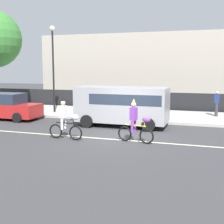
{
  "coord_description": "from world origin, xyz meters",
  "views": [
    {
      "loc": [
        4.11,
        -13.68,
        3.27
      ],
      "look_at": [
        -0.79,
        1.2,
        1.0
      ],
      "focal_mm": 50.0,
      "sensor_mm": 36.0,
      "label": 1
    }
  ],
  "objects_px": {
    "parade_cyclist_zebra": "(66,121)",
    "street_lamp_post": "(53,56)",
    "parade_cyclist_purple": "(136,123)",
    "parked_car_red": "(7,107)",
    "parked_van_grey": "(123,103)",
    "pedestrian_onlooker": "(217,103)"
  },
  "relations": [
    {
      "from": "parked_car_red",
      "to": "street_lamp_post",
      "type": "height_order",
      "value": "street_lamp_post"
    },
    {
      "from": "parade_cyclist_purple",
      "to": "parked_van_grey",
      "type": "height_order",
      "value": "parked_van_grey"
    },
    {
      "from": "parked_van_grey",
      "to": "parked_car_red",
      "type": "bearing_deg",
      "value": -179.88
    },
    {
      "from": "parked_car_red",
      "to": "street_lamp_post",
      "type": "relative_size",
      "value": 0.7
    },
    {
      "from": "parked_van_grey",
      "to": "pedestrian_onlooker",
      "type": "bearing_deg",
      "value": 41.6
    },
    {
      "from": "parked_car_red",
      "to": "street_lamp_post",
      "type": "bearing_deg",
      "value": 58.2
    },
    {
      "from": "parade_cyclist_purple",
      "to": "parked_car_red",
      "type": "relative_size",
      "value": 0.47
    },
    {
      "from": "parade_cyclist_zebra",
      "to": "parade_cyclist_purple",
      "type": "bearing_deg",
      "value": 7.27
    },
    {
      "from": "street_lamp_post",
      "to": "parade_cyclist_purple",
      "type": "bearing_deg",
      "value": -40.24
    },
    {
      "from": "parade_cyclist_zebra",
      "to": "parked_van_grey",
      "type": "height_order",
      "value": "parked_van_grey"
    },
    {
      "from": "parked_van_grey",
      "to": "pedestrian_onlooker",
      "type": "xyz_separation_m",
      "value": [
        4.91,
        4.36,
        -0.27
      ]
    },
    {
      "from": "parked_van_grey",
      "to": "street_lamp_post",
      "type": "relative_size",
      "value": 0.85
    },
    {
      "from": "parade_cyclist_zebra",
      "to": "parade_cyclist_purple",
      "type": "xyz_separation_m",
      "value": [
        3.17,
        0.4,
        0.0
      ]
    },
    {
      "from": "parade_cyclist_purple",
      "to": "street_lamp_post",
      "type": "bearing_deg",
      "value": 139.76
    },
    {
      "from": "parade_cyclist_zebra",
      "to": "parked_car_red",
      "type": "height_order",
      "value": "parade_cyclist_zebra"
    },
    {
      "from": "parade_cyclist_zebra",
      "to": "parked_car_red",
      "type": "distance_m",
      "value": 7.08
    },
    {
      "from": "street_lamp_post",
      "to": "parade_cyclist_zebra",
      "type": "bearing_deg",
      "value": -57.69
    },
    {
      "from": "parade_cyclist_purple",
      "to": "parked_car_red",
      "type": "distance_m",
      "value": 9.75
    },
    {
      "from": "parade_cyclist_zebra",
      "to": "parked_car_red",
      "type": "relative_size",
      "value": 0.47
    },
    {
      "from": "parade_cyclist_purple",
      "to": "street_lamp_post",
      "type": "distance_m",
      "value": 10.16
    },
    {
      "from": "parade_cyclist_zebra",
      "to": "street_lamp_post",
      "type": "relative_size",
      "value": 0.33
    },
    {
      "from": "parked_car_red",
      "to": "parked_van_grey",
      "type": "bearing_deg",
      "value": 0.12
    }
  ]
}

